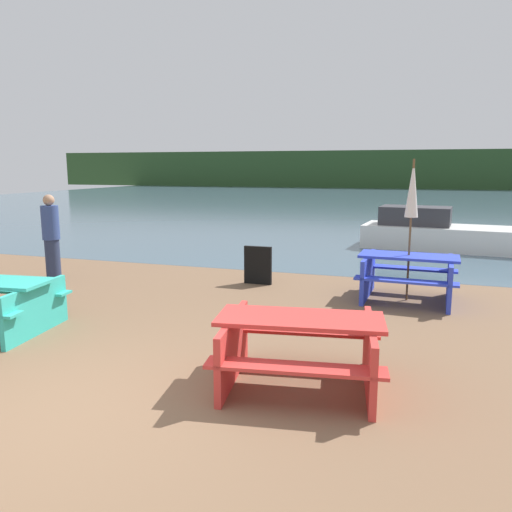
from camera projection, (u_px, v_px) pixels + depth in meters
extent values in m
plane|color=brown|center=(66.00, 414.00, 4.66)|extent=(60.00, 60.00, 0.00)
cube|color=#425B6B|center=(370.00, 200.00, 34.44)|extent=(60.00, 50.00, 0.00)
cube|color=#284723|center=(388.00, 169.00, 52.83)|extent=(80.00, 1.60, 4.00)
cube|color=red|center=(300.00, 319.00, 5.18)|extent=(1.80, 0.94, 0.04)
cube|color=red|center=(295.00, 368.00, 4.70)|extent=(1.74, 0.52, 0.04)
cube|color=red|center=(304.00, 331.00, 5.77)|extent=(1.74, 0.52, 0.04)
cube|color=red|center=(233.00, 349.00, 5.36)|extent=(0.26, 1.38, 0.70)
cube|color=red|center=(370.00, 357.00, 5.13)|extent=(0.26, 1.38, 0.70)
cube|color=#33B7A8|center=(10.00, 290.00, 7.51)|extent=(1.91, 0.49, 0.04)
cube|color=#33B7A8|center=(36.00, 310.00, 6.84)|extent=(0.22, 1.38, 0.69)
cube|color=blue|center=(409.00, 256.00, 8.53)|extent=(1.67, 0.78, 0.04)
cube|color=blue|center=(405.00, 281.00, 8.08)|extent=(1.65, 0.36, 0.04)
cube|color=blue|center=(410.00, 268.00, 9.10)|extent=(1.65, 0.36, 0.04)
cube|color=blue|center=(368.00, 276.00, 8.84)|extent=(0.14, 1.38, 0.75)
cube|color=blue|center=(450.00, 282.00, 8.37)|extent=(0.14, 1.38, 0.75)
cylinder|color=brown|center=(410.00, 231.00, 8.46)|extent=(0.04, 0.04, 2.41)
cone|color=white|center=(413.00, 188.00, 8.33)|extent=(0.22, 0.22, 0.97)
cube|color=silver|center=(443.00, 238.00, 14.00)|extent=(4.48, 2.06, 0.65)
cube|color=#333338|center=(415.00, 216.00, 14.21)|extent=(2.01, 1.32, 0.52)
cylinder|color=#283351|center=(53.00, 259.00, 10.30)|extent=(0.29, 0.29, 0.81)
cylinder|color=#334784|center=(50.00, 223.00, 10.17)|extent=(0.35, 0.35, 0.69)
sphere|color=tan|center=(49.00, 200.00, 10.09)|extent=(0.22, 0.22, 0.22)
cube|color=black|center=(258.00, 265.00, 9.80)|extent=(0.55, 0.08, 0.75)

